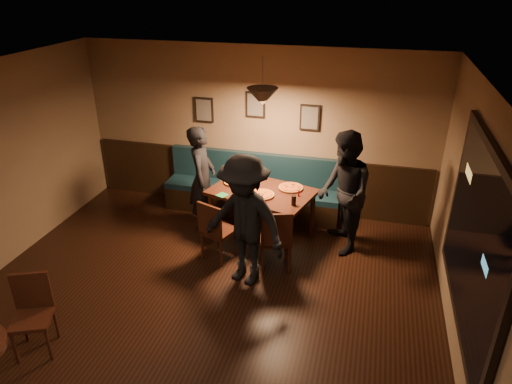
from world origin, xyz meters
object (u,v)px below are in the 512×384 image
at_px(booth_bench, 252,186).
at_px(diner_right, 344,193).
at_px(dining_table, 262,214).
at_px(chair_near_left, 219,229).
at_px(chair_near_right, 275,238).
at_px(tabasco_bottle, 299,193).
at_px(cafe_chair_far, 32,318).
at_px(soda_glass, 294,200).
at_px(diner_front, 244,221).
at_px(diner_left, 202,179).

distance_m(booth_bench, diner_right, 1.81).
relative_size(dining_table, chair_near_left, 1.62).
height_order(dining_table, chair_near_right, chair_near_right).
height_order(tabasco_bottle, cafe_chair_far, tabasco_bottle).
bearing_deg(booth_bench, dining_table, -64.03).
height_order(chair_near_left, soda_glass, soda_glass).
distance_m(diner_right, tabasco_bottle, 0.65).
distance_m(chair_near_left, diner_front, 0.80).
xyz_separation_m(chair_near_left, soda_glass, (1.01, 0.37, 0.42)).
xyz_separation_m(diner_right, cafe_chair_far, (-3.04, -2.98, -0.47)).
height_order(diner_left, diner_right, diner_right).
bearing_deg(diner_left, tabasco_bottle, -103.47).
height_order(chair_near_left, diner_front, diner_front).
distance_m(chair_near_right, diner_right, 1.21).
height_order(diner_right, cafe_chair_far, diner_right).
relative_size(chair_near_left, diner_right, 0.51).
bearing_deg(diner_left, soda_glass, -114.04).
bearing_deg(diner_front, soda_glass, 76.19).
distance_m(booth_bench, soda_glass, 1.48).
relative_size(chair_near_right, diner_front, 0.53).
distance_m(diner_left, diner_right, 2.22).
bearing_deg(dining_table, soda_glass, -17.16).
bearing_deg(dining_table, diner_left, -169.65).
distance_m(chair_near_right, cafe_chair_far, 3.13).
bearing_deg(soda_glass, dining_table, 147.84).
bearing_deg(chair_near_right, booth_bench, 97.98).
xyz_separation_m(diner_left, tabasco_bottle, (1.56, -0.14, 0.01)).
bearing_deg(diner_right, diner_left, -111.14).
relative_size(soda_glass, tabasco_bottle, 1.31).
xyz_separation_m(dining_table, chair_near_right, (0.38, -0.76, 0.07)).
height_order(dining_table, diner_left, diner_left).
distance_m(dining_table, chair_near_right, 0.85).
bearing_deg(soda_glass, cafe_chair_far, -131.87).
xyz_separation_m(tabasco_bottle, cafe_chair_far, (-2.39, -2.94, -0.41)).
distance_m(diner_right, cafe_chair_far, 4.28).
bearing_deg(chair_near_left, tabasco_bottle, 53.37).
xyz_separation_m(booth_bench, chair_near_left, (-0.09, -1.47, -0.03)).
bearing_deg(diner_front, chair_near_right, 68.29).
xyz_separation_m(booth_bench, diner_front, (0.42, -1.90, 0.41)).
bearing_deg(tabasco_bottle, chair_near_right, -105.52).
bearing_deg(chair_near_right, soda_glass, 48.60).
height_order(booth_bench, chair_near_right, booth_bench).
distance_m(booth_bench, chair_near_left, 1.47).
bearing_deg(soda_glass, diner_left, 164.48).
bearing_deg(diner_right, dining_table, -109.27).
xyz_separation_m(chair_near_left, diner_front, (0.51, -0.43, 0.44)).
bearing_deg(tabasco_bottle, cafe_chair_far, -129.15).
bearing_deg(dining_table, diner_front, -72.38).
xyz_separation_m(dining_table, cafe_chair_far, (-1.82, -2.99, 0.05)).
height_order(booth_bench, dining_table, booth_bench).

